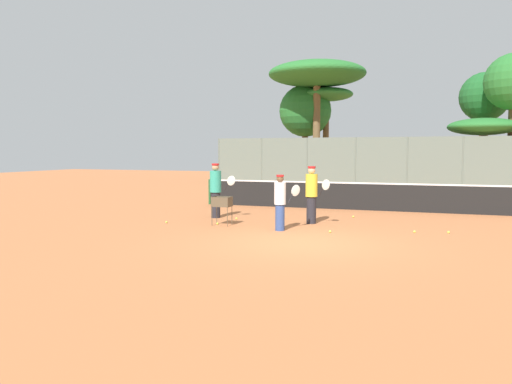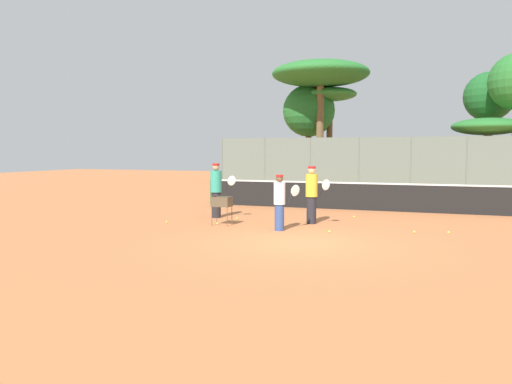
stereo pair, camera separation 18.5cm
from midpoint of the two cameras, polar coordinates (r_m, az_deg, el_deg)
The scene contains 22 objects.
ground_plane at distance 12.36m, azimuth 4.83°, elevation -5.89°, with size 80.00×80.00×0.00m, color #C67242.
tennis_net at distance 19.61m, azimuth 10.47°, elevation -0.38°, with size 12.07×0.10×1.07m.
back_fence at distance 31.13m, azimuth 13.92°, elevation 3.25°, with size 21.49×0.08×3.12m.
tree_0 at distance 32.65m, azimuth 24.38°, elevation 6.77°, with size 4.07×4.07×4.22m.
tree_1 at distance 37.02m, azimuth 5.51°, elevation 9.16°, with size 3.78×3.78×7.10m.
tree_2 at distance 35.69m, azimuth 6.84°, elevation 13.11°, with size 6.72×6.72×8.45m.
tree_4 at distance 37.00m, azimuth 7.89°, elevation 10.61°, with size 3.84×3.84×6.83m.
tree_5 at distance 35.60m, azimuth 24.53°, elevation 9.64°, with size 3.13×3.13×7.31m.
player_white_outfit at distance 14.21m, azimuth 2.43°, elevation -1.11°, with size 0.67×0.69×1.60m.
player_red_cap at distance 15.66m, azimuth 6.04°, elevation -0.22°, with size 0.87×0.51×1.80m.
player_yellow_shirt at distance 16.99m, azimuth -4.93°, elevation 0.27°, with size 0.95×0.38×1.85m.
ball_cart at distance 15.28m, azimuth -4.25°, elevation -1.38°, with size 0.56×0.41×0.88m.
tennis_ball_0 at distance 17.35m, azimuth 10.75°, elevation -2.79°, with size 0.07×0.07×0.07m, color #D1E54C.
tennis_ball_1 at distance 16.02m, azimuth -10.52°, elevation -3.40°, with size 0.07×0.07×0.07m, color #D1E54C.
tennis_ball_2 at distance 16.61m, azimuth -2.57°, elevation -3.04°, with size 0.07×0.07×0.07m, color #D1E54C.
tennis_ball_3 at distance 15.48m, azimuth -4.77°, elevation -3.62°, with size 0.07×0.07×0.07m, color #D1E54C.
tennis_ball_4 at distance 14.04m, azimuth 8.08°, elevation -4.50°, with size 0.07×0.07×0.07m, color #D1E54C.
tennis_ball_5 at distance 19.75m, azimuth -5.34°, elevation -1.82°, with size 0.07×0.07×0.07m, color #D1E54C.
tennis_ball_6 at distance 14.54m, azimuth 17.31°, elevation -4.35°, with size 0.07×0.07×0.07m, color #D1E54C.
tennis_ball_7 at distance 14.76m, azimuth 20.81°, elevation -4.31°, with size 0.07×0.07×0.07m, color #D1E54C.
tennis_ball_8 at distance 16.48m, azimuth 2.78°, elevation -3.10°, with size 0.07×0.07×0.07m, color #D1E54C.
parked_car at distance 33.29m, azimuth 20.53°, elevation 1.63°, with size 4.20×1.70×1.60m.
Camera 1 is at (2.99, -11.78, 2.26)m, focal length 35.00 mm.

